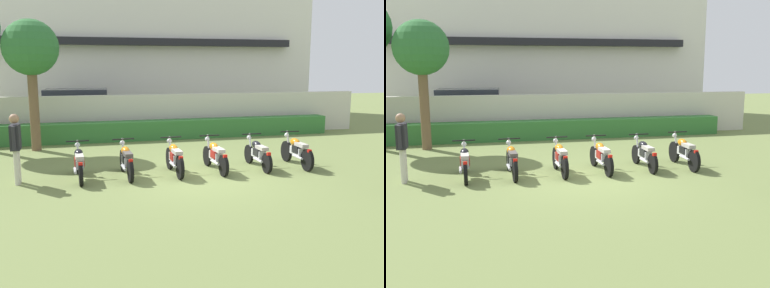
# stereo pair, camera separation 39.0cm
# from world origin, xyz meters

# --- Properties ---
(ground) EXTENTS (60.00, 60.00, 0.00)m
(ground) POSITION_xyz_m (0.00, 0.00, 0.00)
(ground) COLOR olive
(building) EXTENTS (19.31, 6.50, 7.70)m
(building) POSITION_xyz_m (0.00, 14.73, 3.85)
(building) COLOR white
(building) RESTS_ON ground
(compound_wall) EXTENTS (18.34, 0.30, 1.75)m
(compound_wall) POSITION_xyz_m (0.00, 7.14, 0.87)
(compound_wall) COLOR beige
(compound_wall) RESTS_ON ground
(hedge_row) EXTENTS (14.67, 0.70, 0.76)m
(hedge_row) POSITION_xyz_m (0.00, 6.44, 0.38)
(hedge_row) COLOR #337033
(hedge_row) RESTS_ON ground
(parked_car) EXTENTS (4.61, 2.32, 1.89)m
(parked_car) POSITION_xyz_m (-2.93, 9.45, 0.94)
(parked_car) COLOR black
(parked_car) RESTS_ON ground
(tree_far_side) EXTENTS (1.88, 1.88, 4.46)m
(tree_far_side) POSITION_xyz_m (-4.50, 5.22, 3.43)
(tree_far_side) COLOR brown
(tree_far_side) RESTS_ON ground
(motorcycle_in_row_0) EXTENTS (0.60, 1.90, 0.95)m
(motorcycle_in_row_0) POSITION_xyz_m (-3.09, 0.72, 0.44)
(motorcycle_in_row_0) COLOR black
(motorcycle_in_row_0) RESTS_ON ground
(motorcycle_in_row_1) EXTENTS (0.60, 1.88, 0.96)m
(motorcycle_in_row_1) POSITION_xyz_m (-1.88, 0.70, 0.45)
(motorcycle_in_row_1) COLOR black
(motorcycle_in_row_1) RESTS_ON ground
(motorcycle_in_row_2) EXTENTS (0.60, 1.82, 0.97)m
(motorcycle_in_row_2) POSITION_xyz_m (-0.58, 0.65, 0.45)
(motorcycle_in_row_2) COLOR black
(motorcycle_in_row_2) RESTS_ON ground
(motorcycle_in_row_3) EXTENTS (0.60, 1.93, 0.95)m
(motorcycle_in_row_3) POSITION_xyz_m (0.60, 0.72, 0.44)
(motorcycle_in_row_3) COLOR black
(motorcycle_in_row_3) RESTS_ON ground
(motorcycle_in_row_4) EXTENTS (0.60, 1.88, 0.94)m
(motorcycle_in_row_4) POSITION_xyz_m (1.90, 0.74, 0.44)
(motorcycle_in_row_4) COLOR black
(motorcycle_in_row_4) RESTS_ON ground
(motorcycle_in_row_5) EXTENTS (0.60, 1.96, 0.97)m
(motorcycle_in_row_5) POSITION_xyz_m (3.10, 0.68, 0.46)
(motorcycle_in_row_5) COLOR black
(motorcycle_in_row_5) RESTS_ON ground
(inspector_person) EXTENTS (0.24, 0.70, 1.76)m
(inspector_person) POSITION_xyz_m (-4.59, 0.68, 1.05)
(inspector_person) COLOR beige
(inspector_person) RESTS_ON ground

